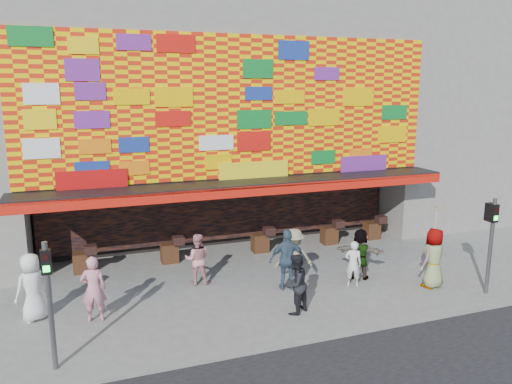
% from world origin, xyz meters
% --- Properties ---
extents(ground, '(90.00, 90.00, 0.00)m').
position_xyz_m(ground, '(0.00, 0.00, 0.00)').
color(ground, slate).
rests_on(ground, ground).
extents(shop_building, '(15.20, 9.40, 10.00)m').
position_xyz_m(shop_building, '(0.00, 8.18, 5.23)').
color(shop_building, gray).
rests_on(shop_building, ground).
extents(neighbor_right, '(11.00, 8.00, 12.00)m').
position_xyz_m(neighbor_right, '(13.00, 8.00, 6.00)').
color(neighbor_right, gray).
rests_on(neighbor_right, ground).
extents(signal_left, '(0.22, 0.20, 3.00)m').
position_xyz_m(signal_left, '(-6.20, -1.50, 1.86)').
color(signal_left, '#59595B').
rests_on(signal_left, ground).
extents(signal_right, '(0.22, 0.20, 3.00)m').
position_xyz_m(signal_right, '(6.20, -1.50, 1.86)').
color(signal_right, '#59595B').
rests_on(signal_right, ground).
extents(ped_a, '(1.10, 1.01, 1.89)m').
position_xyz_m(ped_a, '(-6.80, 1.30, 0.95)').
color(ped_a, white).
rests_on(ped_a, ground).
extents(ped_b, '(0.72, 0.52, 1.84)m').
position_xyz_m(ped_b, '(-5.24, 0.68, 0.92)').
color(ped_b, '#CD8493').
rests_on(ped_b, ground).
extents(ped_c, '(1.05, 0.98, 1.72)m').
position_xyz_m(ped_c, '(0.07, -0.74, 0.86)').
color(ped_c, black).
rests_on(ped_c, ground).
extents(ped_d, '(1.32, 0.90, 1.89)m').
position_xyz_m(ped_d, '(0.83, 1.04, 0.95)').
color(ped_d, gray).
rests_on(ped_d, ground).
extents(ped_e, '(1.21, 0.67, 1.95)m').
position_xyz_m(ped_e, '(0.54, 0.89, 0.97)').
color(ped_e, '#384F62').
rests_on(ped_e, ground).
extents(ped_f, '(1.58, 1.32, 1.70)m').
position_xyz_m(ped_f, '(3.15, 0.92, 0.85)').
color(ped_f, gray).
rests_on(ped_f, ground).
extents(ped_g, '(1.07, 0.84, 1.93)m').
position_xyz_m(ped_g, '(4.94, -0.52, 0.97)').
color(ped_g, gray).
rests_on(ped_g, ground).
extents(ped_h, '(0.64, 0.55, 1.49)m').
position_xyz_m(ped_h, '(2.61, 0.41, 0.75)').
color(ped_h, silver).
rests_on(ped_h, ground).
extents(ped_i, '(0.96, 0.83, 1.67)m').
position_xyz_m(ped_i, '(-2.01, 2.29, 0.84)').
color(ped_i, '#D68A8F').
rests_on(ped_i, ground).
extents(parasol, '(1.46, 1.47, 1.97)m').
position_xyz_m(parasol, '(4.94, -0.52, 2.21)').
color(parasol, beige).
rests_on(parasol, ground).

